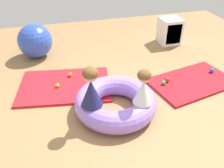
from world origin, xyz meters
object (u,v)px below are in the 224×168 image
object	(u,v)px
child_in_navy	(91,87)
play_ball_green	(164,83)
play_ball_yellow	(58,85)
play_ball_orange	(70,74)
child_in_white	(143,87)
play_ball_red	(167,80)
exercise_ball_large	(35,41)
inflatable_cushion	(116,102)
storage_cube	(170,31)
play_ball_blue	(212,70)

from	to	relation	value
child_in_navy	play_ball_green	xyz separation A→B (m)	(1.31, 0.54, -0.50)
child_in_navy	play_ball_yellow	world-z (taller)	child_in_navy
play_ball_green	play_ball_orange	world-z (taller)	play_ball_orange
child_in_white	play_ball_red	world-z (taller)	child_in_white
child_in_navy	play_ball_red	xyz separation A→B (m)	(1.40, 0.61, -0.50)
exercise_ball_large	play_ball_orange	bearing A→B (deg)	-61.94
play_ball_orange	exercise_ball_large	distance (m)	1.19
play_ball_green	play_ball_yellow	world-z (taller)	play_ball_green
play_ball_yellow	play_ball_red	xyz separation A→B (m)	(1.81, -0.32, 0.01)
play_ball_yellow	exercise_ball_large	bearing A→B (deg)	103.18
child_in_navy	play_ball_green	bearing A→B (deg)	161.27
child_in_navy	exercise_ball_large	bearing A→B (deg)	-113.75
inflatable_cushion	exercise_ball_large	size ratio (longest dim) A/B	1.74
child_in_white	inflatable_cushion	bearing A→B (deg)	-98.49
storage_cube	play_ball_orange	bearing A→B (deg)	-158.34
play_ball_red	storage_cube	size ratio (longest dim) A/B	0.15
inflatable_cushion	play_ball_orange	size ratio (longest dim) A/B	15.73
play_ball_red	exercise_ball_large	distance (m)	2.68
inflatable_cushion	play_ball_green	world-z (taller)	inflatable_cushion
child_in_white	play_ball_orange	bearing A→B (deg)	-112.19
play_ball_blue	storage_cube	world-z (taller)	storage_cube
child_in_white	play_ball_green	distance (m)	1.05
play_ball_green	play_ball_blue	distance (m)	1.02
play_ball_yellow	play_ball_green	bearing A→B (deg)	-12.60
play_ball_yellow	play_ball_red	distance (m)	1.83
play_ball_red	child_in_white	bearing A→B (deg)	-135.68
play_ball_green	play_ball_orange	xyz separation A→B (m)	(-1.47, 0.67, 0.00)
play_ball_orange	play_ball_red	bearing A→B (deg)	-20.99
play_ball_green	exercise_ball_large	size ratio (longest dim) A/B	0.11
child_in_white	play_ball_blue	world-z (taller)	child_in_white
play_ball_blue	play_ball_red	bearing A→B (deg)	-175.22
child_in_navy	play_ball_yellow	distance (m)	1.13
child_in_white	play_ball_blue	xyz separation A→B (m)	(1.67, 0.81, -0.47)
play_ball_green	play_ball_red	xyz separation A→B (m)	(0.09, 0.07, 0.01)
play_ball_yellow	exercise_ball_large	size ratio (longest dim) A/B	0.10
play_ball_orange	play_ball_blue	bearing A→B (deg)	-11.92
play_ball_blue	play_ball_orange	world-z (taller)	play_ball_blue
play_ball_yellow	exercise_ball_large	distance (m)	1.37
child_in_navy	play_ball_orange	distance (m)	1.32
child_in_white	child_in_navy	bearing A→B (deg)	-64.46
inflatable_cushion	play_ball_orange	bearing A→B (deg)	116.63
child_in_navy	play_ball_blue	xyz separation A→B (m)	(2.32, 0.69, -0.50)
inflatable_cushion	play_ball_green	xyz separation A→B (m)	(0.94, 0.39, -0.08)
inflatable_cushion	child_in_navy	bearing A→B (deg)	-157.02
play_ball_yellow	play_ball_orange	xyz separation A→B (m)	(0.24, 0.28, 0.00)
storage_cube	play_ball_green	bearing A→B (deg)	-118.74
play_ball_green	storage_cube	distance (m)	1.83
play_ball_yellow	storage_cube	xyz separation A→B (m)	(2.59, 1.21, 0.21)
play_ball_orange	play_ball_yellow	bearing A→B (deg)	-130.38
child_in_white	play_ball_yellow	xyz separation A→B (m)	(-1.05, 1.05, -0.47)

